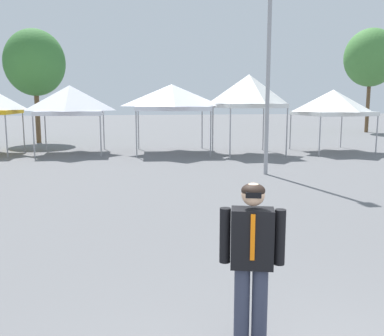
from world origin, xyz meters
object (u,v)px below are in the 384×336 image
object	(u,v)px
canopy_tent_left_of_center	(172,97)
person_foreground	(252,256)
light_pole_opposite_side	(269,42)
canopy_tent_behind_right	(70,100)
canopy_tent_behind_left	(249,91)
tree_behind_tents_right	(35,63)
canopy_tent_behind_center	(333,103)
tree_behind_tents_left	(371,58)

from	to	relation	value
canopy_tent_left_of_center	person_foreground	xyz separation A→B (m)	(-1.29, -17.05, -1.64)
light_pole_opposite_side	canopy_tent_behind_right	bearing A→B (deg)	134.82
canopy_tent_left_of_center	canopy_tent_behind_left	xyz separation A→B (m)	(3.46, -1.26, 0.28)
canopy_tent_behind_left	tree_behind_tents_right	bearing A→B (deg)	145.51
canopy_tent_left_of_center	person_foreground	world-z (taller)	canopy_tent_left_of_center
canopy_tent_left_of_center	canopy_tent_behind_center	xyz separation A→B (m)	(7.83, -0.96, -0.25)
person_foreground	tree_behind_tents_left	bearing A→B (deg)	56.83
canopy_tent_behind_left	tree_behind_tents_right	size ratio (longest dim) A/B	0.56
canopy_tent_left_of_center	person_foreground	size ratio (longest dim) A/B	2.11
canopy_tent_behind_center	tree_behind_tents_right	bearing A→B (deg)	154.88
canopy_tent_behind_left	person_foreground	xyz separation A→B (m)	(-4.75, -15.79, -1.92)
canopy_tent_behind_right	person_foreground	world-z (taller)	canopy_tent_behind_right
canopy_tent_behind_right	light_pole_opposite_side	world-z (taller)	light_pole_opposite_side
canopy_tent_behind_center	tree_behind_tents_right	world-z (taller)	tree_behind_tents_right
tree_behind_tents_right	canopy_tent_behind_center	bearing A→B (deg)	-25.12
tree_behind_tents_left	light_pole_opposite_side	bearing A→B (deg)	-129.61
canopy_tent_behind_center	light_pole_opposite_side	size ratio (longest dim) A/B	0.42
canopy_tent_behind_right	light_pole_opposite_side	bearing A→B (deg)	-45.18
person_foreground	light_pole_opposite_side	distance (m)	11.52
canopy_tent_left_of_center	canopy_tent_behind_left	size ratio (longest dim) A/B	1.01
canopy_tent_behind_left	light_pole_opposite_side	world-z (taller)	light_pole_opposite_side
canopy_tent_left_of_center	light_pole_opposite_side	size ratio (longest dim) A/B	0.48
canopy_tent_behind_left	tree_behind_tents_left	world-z (taller)	tree_behind_tents_left
canopy_tent_behind_center	tree_behind_tents_right	xyz separation A→B (m)	(-15.13, 7.09, 2.26)
person_foreground	canopy_tent_behind_right	bearing A→B (deg)	101.29
canopy_tent_left_of_center	canopy_tent_behind_center	bearing A→B (deg)	-7.02
canopy_tent_behind_right	person_foreground	size ratio (longest dim) A/B	1.82
tree_behind_tents_right	person_foreground	bearing A→B (deg)	-75.48
canopy_tent_behind_left	person_foreground	world-z (taller)	canopy_tent_behind_left
canopy_tent_left_of_center	tree_behind_tents_left	world-z (taller)	tree_behind_tents_left
canopy_tent_behind_center	canopy_tent_behind_left	bearing A→B (deg)	-176.18
person_foreground	tree_behind_tents_left	distance (m)	33.31
tree_behind_tents_right	tree_behind_tents_left	distance (m)	24.47
light_pole_opposite_side	canopy_tent_behind_center	bearing A→B (deg)	46.91
person_foreground	tree_behind_tents_left	world-z (taller)	tree_behind_tents_left
person_foreground	light_pole_opposite_side	bearing A→B (deg)	70.06
person_foreground	tree_behind_tents_right	xyz separation A→B (m)	(-6.00, 23.18, 3.65)
tree_behind_tents_left	canopy_tent_behind_right	bearing A→B (deg)	-155.21
canopy_tent_behind_left	person_foreground	distance (m)	16.60
canopy_tent_behind_right	canopy_tent_behind_left	bearing A→B (deg)	-12.64
canopy_tent_behind_left	tree_behind_tents_left	xyz separation A→B (m)	(13.29, 11.81, 2.78)
canopy_tent_left_of_center	light_pole_opposite_side	world-z (taller)	light_pole_opposite_side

